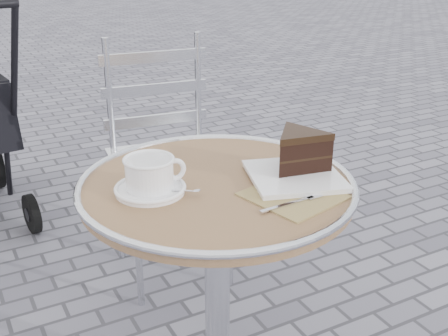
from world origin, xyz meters
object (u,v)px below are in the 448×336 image
cafe_table (217,238)px  bistro_chair (162,130)px  cappuccino_set (151,177)px  cake_plate_set (298,156)px

cafe_table → bistro_chair: (0.18, 0.82, 0.03)m
cappuccino_set → bistro_chair: bistro_chair is taller
cafe_table → cake_plate_set: size_ratio=2.11×
cake_plate_set → bistro_chair: bearing=109.0°
cafe_table → cappuccino_set: (-0.17, 0.03, 0.20)m
bistro_chair → cake_plate_set: bearing=-81.1°
cappuccino_set → bistro_chair: bearing=71.5°
cake_plate_set → bistro_chair: (-0.03, 0.89, -0.19)m
cappuccino_set → cake_plate_set: 0.39m
cafe_table → cappuccino_set: cappuccino_set is taller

